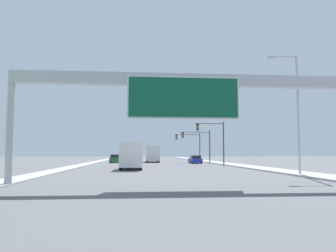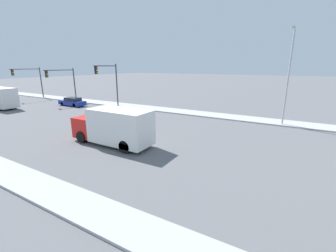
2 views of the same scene
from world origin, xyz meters
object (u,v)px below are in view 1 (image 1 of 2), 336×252
car_mid_center (195,160)px  street_lamp_right (295,105)px  sign_gantry (183,92)px  car_far_center (135,159)px  car_far_right (115,159)px  traffic_light_mid_block (200,140)px  truck_box_primary (131,155)px  traffic_light_far_intersection (191,142)px  traffic_light_near_intersection (215,136)px  truck_box_secondary (153,154)px

car_mid_center → street_lamp_right: bearing=-84.2°
sign_gantry → car_far_center: (-3.50, 45.35, -4.85)m
car_far_right → traffic_light_mid_block: 15.88m
truck_box_primary → traffic_light_far_intersection: size_ratio=1.19×
traffic_light_near_intersection → traffic_light_mid_block: bearing=92.8°
truck_box_secondary → car_far_center: bearing=175.1°
car_mid_center → traffic_light_near_intersection: 8.03m
car_far_center → traffic_light_mid_block: bearing=-23.8°
truck_box_primary → traffic_light_near_intersection: 17.54m
sign_gantry → car_mid_center: size_ratio=4.26×
sign_gantry → car_far_right: bearing=99.5°
traffic_light_mid_block → traffic_light_far_intersection: size_ratio=0.99×
car_far_center → traffic_light_near_intersection: bearing=-50.9°
truck_box_primary → truck_box_secondary: size_ratio=0.85×
sign_gantry → truck_box_secondary: 45.22m
sign_gantry → traffic_light_mid_block: sign_gantry is taller
truck_box_secondary → street_lamp_right: street_lamp_right is taller
truck_box_primary → sign_gantry: bearing=-79.0°
car_mid_center → street_lamp_right: size_ratio=0.48×
sign_gantry → traffic_light_mid_block: bearing=78.1°
sign_gantry → traffic_light_near_intersection: traffic_light_near_intersection is taller
car_far_right → car_far_center: bearing=44.7°
truck_box_primary → traffic_light_near_intersection: traffic_light_near_intersection is taller
car_far_right → traffic_light_near_intersection: traffic_light_near_intersection is taller
sign_gantry → traffic_light_far_intersection: 50.81m
car_far_right → traffic_light_far_intersection: bearing=28.0°
car_far_center → truck_box_primary: 27.35m
car_far_center → truck_box_secondary: 3.64m
sign_gantry → traffic_light_near_intersection: 31.39m
street_lamp_right → car_far_center: bearing=109.2°
street_lamp_right → traffic_light_mid_block: bearing=92.8°
sign_gantry → traffic_light_near_intersection: bearing=73.5°
truck_box_secondary → truck_box_primary: bearing=-97.4°
car_mid_center → sign_gantry: bearing=-100.7°
sign_gantry → car_mid_center: sign_gantry is taller
traffic_light_near_intersection → traffic_light_far_intersection: traffic_light_near_intersection is taller
sign_gantry → truck_box_primary: 18.77m
traffic_light_far_intersection → car_far_right: bearing=-152.0°
sign_gantry → car_far_center: size_ratio=4.27×
traffic_light_near_intersection → traffic_light_far_intersection: 20.01m
truck_box_secondary → traffic_light_mid_block: bearing=-30.6°
car_mid_center → truck_box_primary: size_ratio=0.66×
sign_gantry → street_lamp_right: (10.08, 6.39, 0.28)m
street_lamp_right → car_far_right: bearing=115.7°
traffic_light_mid_block → traffic_light_far_intersection: traffic_light_far_intersection is taller
car_far_right → truck_box_secondary: size_ratio=0.57×
traffic_light_near_intersection → car_far_center: bearing=129.1°
car_far_right → truck_box_secondary: truck_box_secondary is taller
car_far_right → truck_box_primary: (3.50, -23.87, 0.82)m
sign_gantry → street_lamp_right: size_ratio=2.04×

